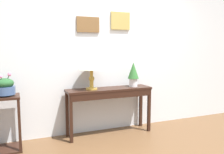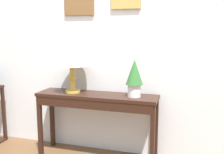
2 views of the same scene
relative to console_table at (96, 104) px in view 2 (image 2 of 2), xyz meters
name	(u,v)px [view 2 (image 2 of 2)]	position (x,y,z in m)	size (l,w,h in m)	color
back_wall_with_art	(112,36)	(0.10, 0.29, 0.76)	(9.00, 0.13, 2.80)	silver
console_table	(96,104)	(0.00, 0.00, 0.00)	(1.38, 0.35, 0.76)	black
table_lamp	(72,57)	(-0.29, 0.02, 0.52)	(0.40, 0.40, 0.55)	gold
potted_plant_on_console	(134,76)	(0.43, 0.02, 0.33)	(0.18, 0.18, 0.40)	silver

